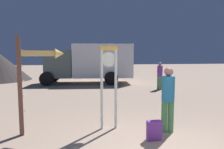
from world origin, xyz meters
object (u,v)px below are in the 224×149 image
Objects in this scene: person_distant at (160,74)px; box_truck_near at (91,62)px; standing_clock at (109,79)px; backpack at (154,131)px; arrow_sign at (35,71)px; person_near_clock at (168,96)px.

person_distant is 0.25× the size of box_truck_near.
standing_clock is 1.69m from backpack.
arrow_sign reaches higher than person_near_clock.
arrow_sign is (-1.81, 0.01, 0.24)m from standing_clock.
person_distant is (2.42, 5.98, -0.04)m from person_near_clock.
box_truck_near reaches higher than arrow_sign.
arrow_sign is at bearing 179.76° from standing_clock.
standing_clock is 1.32× the size of person_near_clock.
standing_clock reaches higher than backpack.
backpack is at bearing -85.59° from box_truck_near.
person_near_clock is 1.04× the size of person_distant.
person_near_clock is at bearing -9.05° from arrow_sign.
person_near_clock is at bearing -112.02° from person_distant.
standing_clock is 0.34× the size of box_truck_near.
box_truck_near is at bearing 97.74° from person_near_clock.
arrow_sign is at bearing 161.46° from backpack.
person_distant is 5.01m from box_truck_near.
arrow_sign is at bearing -102.61° from box_truck_near.
standing_clock is 1.83m from arrow_sign.
person_distant is at bearing 67.98° from person_near_clock.
person_distant reaches higher than backpack.
backpack is 0.29× the size of person_distant.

